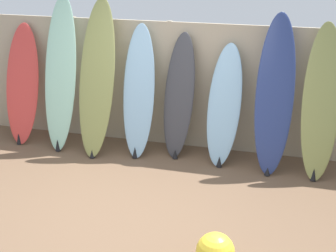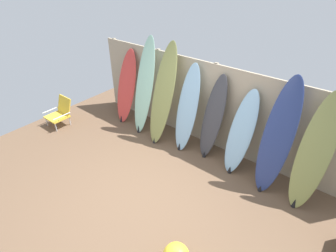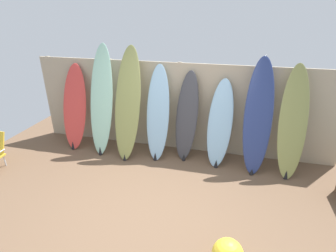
{
  "view_description": "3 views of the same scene",
  "coord_description": "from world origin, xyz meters",
  "px_view_note": "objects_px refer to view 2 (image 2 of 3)",
  "views": [
    {
      "loc": [
        1.62,
        -4.2,
        2.84
      ],
      "look_at": [
        0.34,
        0.67,
        0.82
      ],
      "focal_mm": 50.0,
      "sensor_mm": 36.0,
      "label": 1
    },
    {
      "loc": [
        2.28,
        -2.26,
        3.46
      ],
      "look_at": [
        -0.03,
        0.62,
        1.09
      ],
      "focal_mm": 28.0,
      "sensor_mm": 36.0,
      "label": 2
    },
    {
      "loc": [
        0.99,
        -2.87,
        2.7
      ],
      "look_at": [
        0.06,
        0.89,
        0.98
      ],
      "focal_mm": 28.0,
      "sensor_mm": 36.0,
      "label": 3
    }
  ],
  "objects_px": {
    "surfboard_charcoal_4": "(213,118)",
    "surfboard_olive_7": "(314,154)",
    "surfboard_skyblue_5": "(241,133)",
    "surfboard_navy_6": "(278,138)",
    "surfboard_skyblue_3": "(187,110)",
    "surfboard_seafoam_1": "(144,87)",
    "beach_chair": "(60,112)",
    "surfboard_red_0": "(126,87)",
    "surfboard_olive_2": "(163,95)"
  },
  "relations": [
    {
      "from": "surfboard_red_0",
      "to": "surfboard_skyblue_3",
      "type": "bearing_deg",
      "value": -1.28
    },
    {
      "from": "surfboard_charcoal_4",
      "to": "beach_chair",
      "type": "relative_size",
      "value": 2.6
    },
    {
      "from": "beach_chair",
      "to": "surfboard_skyblue_5",
      "type": "bearing_deg",
      "value": -3.14
    },
    {
      "from": "surfboard_skyblue_3",
      "to": "surfboard_charcoal_4",
      "type": "xyz_separation_m",
      "value": [
        0.54,
        0.1,
        -0.04
      ]
    },
    {
      "from": "surfboard_red_0",
      "to": "beach_chair",
      "type": "height_order",
      "value": "surfboard_red_0"
    },
    {
      "from": "beach_chair",
      "to": "surfboard_olive_7",
      "type": "bearing_deg",
      "value": -7.4
    },
    {
      "from": "surfboard_charcoal_4",
      "to": "surfboard_olive_7",
      "type": "distance_m",
      "value": 1.85
    },
    {
      "from": "surfboard_olive_7",
      "to": "surfboard_navy_6",
      "type": "bearing_deg",
      "value": 179.98
    },
    {
      "from": "surfboard_skyblue_3",
      "to": "beach_chair",
      "type": "bearing_deg",
      "value": -157.76
    },
    {
      "from": "surfboard_skyblue_5",
      "to": "beach_chair",
      "type": "height_order",
      "value": "surfboard_skyblue_5"
    },
    {
      "from": "surfboard_red_0",
      "to": "surfboard_seafoam_1",
      "type": "bearing_deg",
      "value": -6.27
    },
    {
      "from": "surfboard_olive_2",
      "to": "surfboard_olive_7",
      "type": "bearing_deg",
      "value": 0.8
    },
    {
      "from": "surfboard_skyblue_5",
      "to": "surfboard_navy_6",
      "type": "relative_size",
      "value": 0.79
    },
    {
      "from": "surfboard_charcoal_4",
      "to": "surfboard_skyblue_5",
      "type": "relative_size",
      "value": 1.07
    },
    {
      "from": "surfboard_olive_7",
      "to": "beach_chair",
      "type": "relative_size",
      "value": 2.93
    },
    {
      "from": "surfboard_olive_2",
      "to": "surfboard_skyblue_5",
      "type": "bearing_deg",
      "value": 3.26
    },
    {
      "from": "surfboard_red_0",
      "to": "surfboard_charcoal_4",
      "type": "xyz_separation_m",
      "value": [
        2.36,
        0.06,
        -0.01
      ]
    },
    {
      "from": "surfboard_seafoam_1",
      "to": "surfboard_olive_7",
      "type": "relative_size",
      "value": 1.12
    },
    {
      "from": "surfboard_red_0",
      "to": "surfboard_navy_6",
      "type": "height_order",
      "value": "surfboard_navy_6"
    },
    {
      "from": "surfboard_skyblue_5",
      "to": "surfboard_charcoal_4",
      "type": "bearing_deg",
      "value": 173.7
    },
    {
      "from": "surfboard_skyblue_5",
      "to": "surfboard_red_0",
      "type": "bearing_deg",
      "value": 179.79
    },
    {
      "from": "surfboard_skyblue_5",
      "to": "surfboard_navy_6",
      "type": "xyz_separation_m",
      "value": [
        0.64,
        -0.06,
        0.22
      ]
    },
    {
      "from": "surfboard_skyblue_3",
      "to": "surfboard_olive_7",
      "type": "xyz_separation_m",
      "value": [
        2.38,
        -0.03,
        0.06
      ]
    },
    {
      "from": "surfboard_red_0",
      "to": "surfboard_skyblue_3",
      "type": "xyz_separation_m",
      "value": [
        1.81,
        -0.04,
        0.03
      ]
    },
    {
      "from": "surfboard_red_0",
      "to": "surfboard_skyblue_5",
      "type": "xyz_separation_m",
      "value": [
        2.99,
        -0.01,
        -0.06
      ]
    },
    {
      "from": "surfboard_charcoal_4",
      "to": "surfboard_olive_7",
      "type": "relative_size",
      "value": 0.89
    },
    {
      "from": "surfboard_seafoam_1",
      "to": "surfboard_navy_6",
      "type": "relative_size",
      "value": 1.06
    },
    {
      "from": "surfboard_skyblue_3",
      "to": "surfboard_olive_7",
      "type": "bearing_deg",
      "value": -0.69
    },
    {
      "from": "surfboard_charcoal_4",
      "to": "surfboard_skyblue_5",
      "type": "bearing_deg",
      "value": -6.3
    },
    {
      "from": "surfboard_skyblue_3",
      "to": "surfboard_navy_6",
      "type": "height_order",
      "value": "surfboard_navy_6"
    },
    {
      "from": "surfboard_seafoam_1",
      "to": "surfboard_skyblue_3",
      "type": "distance_m",
      "value": 1.16
    },
    {
      "from": "surfboard_red_0",
      "to": "surfboard_olive_2",
      "type": "bearing_deg",
      "value": -5.12
    },
    {
      "from": "surfboard_navy_6",
      "to": "surfboard_red_0",
      "type": "bearing_deg",
      "value": 178.91
    },
    {
      "from": "surfboard_olive_2",
      "to": "surfboard_red_0",
      "type": "bearing_deg",
      "value": 174.88
    },
    {
      "from": "surfboard_red_0",
      "to": "beach_chair",
      "type": "relative_size",
      "value": 2.63
    },
    {
      "from": "surfboard_red_0",
      "to": "surfboard_olive_7",
      "type": "distance_m",
      "value": 4.2
    },
    {
      "from": "surfboard_charcoal_4",
      "to": "surfboard_navy_6",
      "type": "distance_m",
      "value": 1.29
    },
    {
      "from": "surfboard_navy_6",
      "to": "surfboard_olive_7",
      "type": "xyz_separation_m",
      "value": [
        0.57,
        -0.0,
        -0.06
      ]
    },
    {
      "from": "surfboard_olive_7",
      "to": "surfboard_olive_2",
      "type": "bearing_deg",
      "value": -179.2
    },
    {
      "from": "surfboard_skyblue_3",
      "to": "surfboard_skyblue_5",
      "type": "distance_m",
      "value": 1.18
    },
    {
      "from": "surfboard_charcoal_4",
      "to": "beach_chair",
      "type": "distance_m",
      "value": 3.71
    },
    {
      "from": "surfboard_olive_2",
      "to": "surfboard_charcoal_4",
      "type": "xyz_separation_m",
      "value": [
        1.12,
        0.17,
        -0.22
      ]
    },
    {
      "from": "surfboard_skyblue_3",
      "to": "surfboard_olive_7",
      "type": "relative_size",
      "value": 0.94
    },
    {
      "from": "surfboard_red_0",
      "to": "surfboard_seafoam_1",
      "type": "height_order",
      "value": "surfboard_seafoam_1"
    },
    {
      "from": "surfboard_seafoam_1",
      "to": "surfboard_skyblue_3",
      "type": "height_order",
      "value": "surfboard_seafoam_1"
    },
    {
      "from": "surfboard_seafoam_1",
      "to": "surfboard_navy_6",
      "type": "xyz_separation_m",
      "value": [
        2.96,
        0.0,
        -0.06
      ]
    },
    {
      "from": "surfboard_charcoal_4",
      "to": "surfboard_olive_7",
      "type": "xyz_separation_m",
      "value": [
        1.84,
        -0.13,
        0.1
      ]
    },
    {
      "from": "surfboard_seafoam_1",
      "to": "beach_chair",
      "type": "relative_size",
      "value": 3.28
    },
    {
      "from": "surfboard_navy_6",
      "to": "beach_chair",
      "type": "height_order",
      "value": "surfboard_navy_6"
    },
    {
      "from": "surfboard_charcoal_4",
      "to": "surfboard_navy_6",
      "type": "height_order",
      "value": "surfboard_navy_6"
    }
  ]
}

